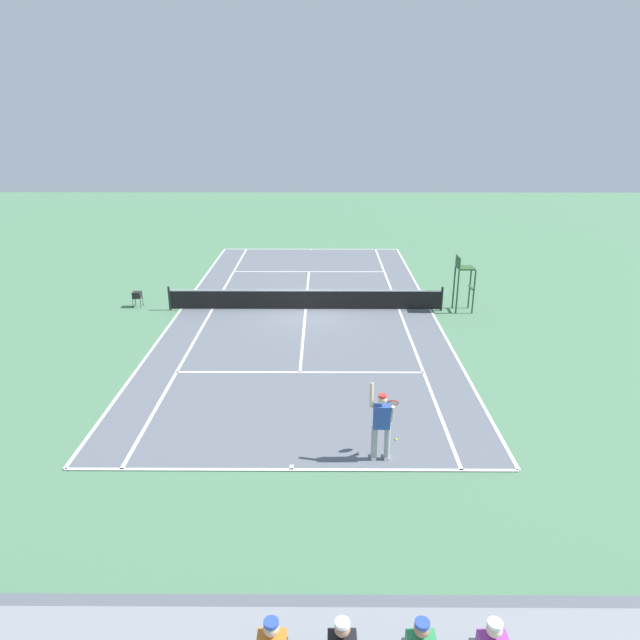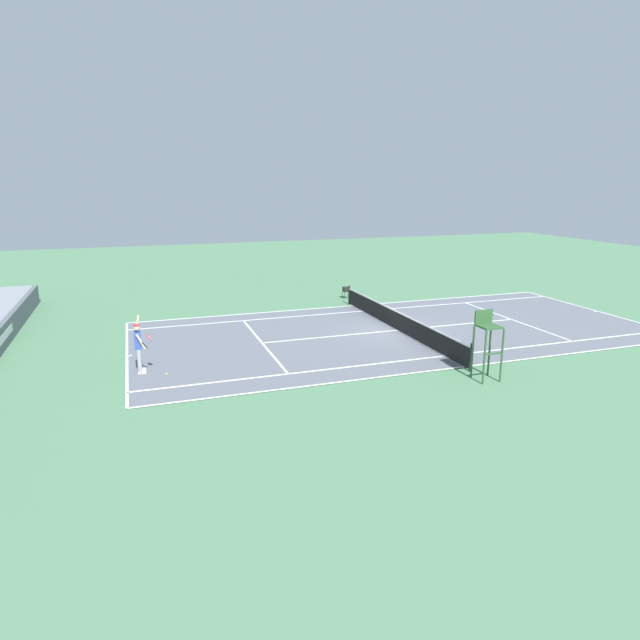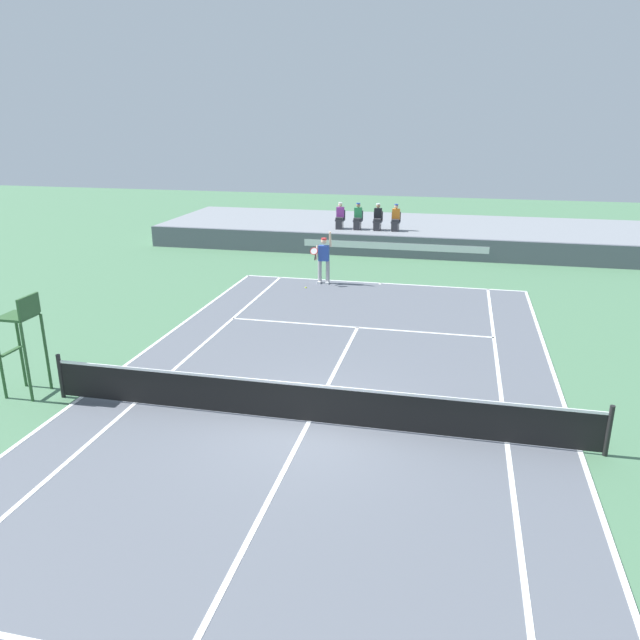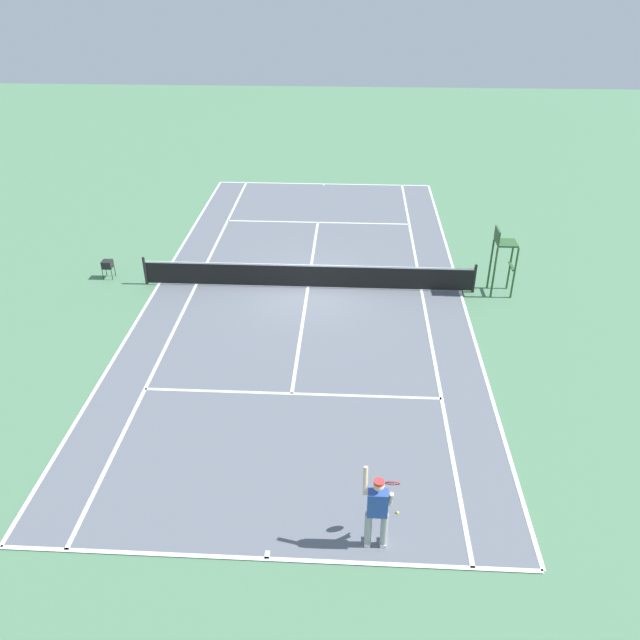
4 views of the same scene
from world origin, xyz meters
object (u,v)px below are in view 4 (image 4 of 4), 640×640
(tennis_ball, at_px, (398,513))
(umpire_chair, at_px, (503,253))
(ball_hopper, at_px, (107,264))
(tennis_player, at_px, (377,511))

(tennis_ball, distance_m, umpire_chair, 11.42)
(tennis_ball, height_order, ball_hopper, ball_hopper)
(umpire_chair, distance_m, ball_hopper, 14.32)
(umpire_chair, bearing_deg, tennis_player, 68.05)
(tennis_player, height_order, tennis_ball, tennis_player)
(tennis_ball, height_order, umpire_chair, umpire_chair)
(umpire_chair, relative_size, ball_hopper, 3.49)
(umpire_chair, bearing_deg, ball_hopper, -1.72)
(tennis_player, relative_size, ball_hopper, 2.98)
(tennis_player, xyz_separation_m, umpire_chair, (-4.60, -11.41, 0.56))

